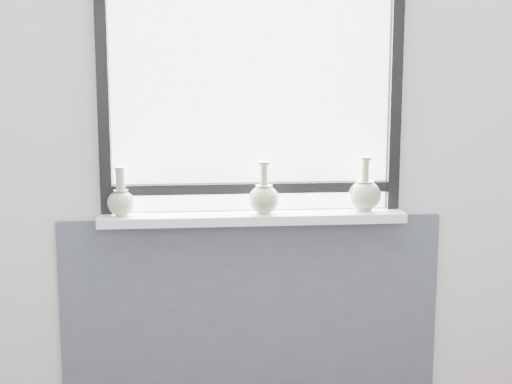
{
  "coord_description": "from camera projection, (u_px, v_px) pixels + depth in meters",
  "views": [
    {
      "loc": [
        -0.29,
        -1.59,
        1.59
      ],
      "look_at": [
        0.0,
        1.55,
        1.02
      ],
      "focal_mm": 55.0,
      "sensor_mm": 36.0,
      "label": 1
    }
  ],
  "objects": [
    {
      "name": "back_wall",
      "position": [
        251.0,
        118.0,
        3.41
      ],
      "size": [
        3.6,
        0.02,
        2.6
      ],
      "primitive_type": "cube",
      "color": "silver",
      "rests_on": "ground"
    },
    {
      "name": "vase_a",
      "position": [
        121.0,
        200.0,
        3.31
      ],
      "size": [
        0.12,
        0.12,
        0.21
      ],
      "rotation": [
        0.0,
        0.0,
        -0.36
      ],
      "color": "#98AC84",
      "rests_on": "windowsill"
    },
    {
      "name": "vase_b",
      "position": [
        264.0,
        197.0,
        3.36
      ],
      "size": [
        0.13,
        0.13,
        0.23
      ],
      "rotation": [
        0.0,
        0.0,
        -0.05
      ],
      "color": "#98AC84",
      "rests_on": "windowsill"
    },
    {
      "name": "vase_c",
      "position": [
        365.0,
        194.0,
        3.42
      ],
      "size": [
        0.14,
        0.14,
        0.24
      ],
      "rotation": [
        0.0,
        0.0,
        -0.36
      ],
      "color": "#98AC84",
      "rests_on": "windowsill"
    },
    {
      "name": "apron_panel",
      "position": [
        251.0,
        311.0,
        3.54
      ],
      "size": [
        1.7,
        0.03,
        0.86
      ],
      "primitive_type": "cube",
      "color": "#4E5668",
      "rests_on": "ground"
    },
    {
      "name": "windowsill",
      "position": [
        253.0,
        217.0,
        3.39
      ],
      "size": [
        1.32,
        0.18,
        0.04
      ],
      "primitive_type": "cube",
      "color": "white",
      "rests_on": "apron_panel"
    },
    {
      "name": "window",
      "position": [
        251.0,
        86.0,
        3.35
      ],
      "size": [
        1.3,
        0.06,
        1.05
      ],
      "color": "black",
      "rests_on": "windowsill"
    }
  ]
}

